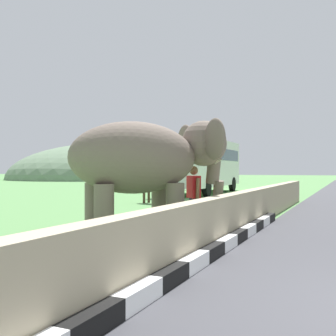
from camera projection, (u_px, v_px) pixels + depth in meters
The scene contains 9 objects.
striped_curb at pixel (155, 286), 5.02m from camera, with size 16.20×0.20×0.24m.
barrier_parapet at pixel (198, 229), 7.29m from camera, with size 28.00×0.36×1.00m, color tan.
elephant at pixel (149, 159), 9.68m from camera, with size 3.88×3.77×2.81m.
person_handler at pixel (194, 194), 10.59m from camera, with size 0.53×0.52×1.66m.
bus_white at pixel (204, 162), 26.59m from camera, with size 9.73×2.81×3.50m.
cow_near at pixel (155, 185), 18.64m from camera, with size 0.87×1.93×1.23m.
cow_mid at pixel (205, 179), 29.24m from camera, with size 1.12×1.90×1.23m.
cow_far at pixel (198, 179), 30.09m from camera, with size 0.67×1.90×1.23m.
hill_east at pixel (112, 178), 70.09m from camera, with size 38.29×30.63×12.03m.
Camera 1 is at (-4.87, 1.21, 1.57)m, focal length 43.36 mm.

